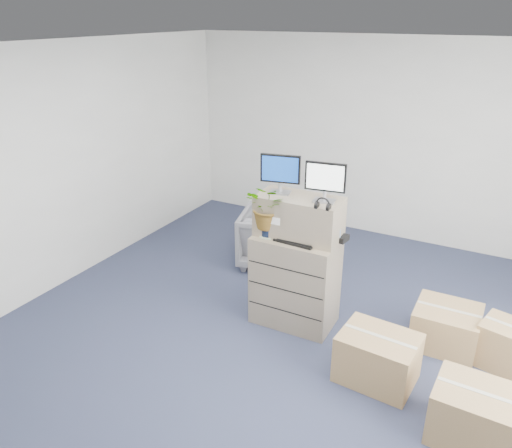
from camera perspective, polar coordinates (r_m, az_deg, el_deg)
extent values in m
plane|color=#242A41|center=(4.86, 2.17, -16.07)|extent=(7.00, 7.00, 0.00)
cube|color=beige|center=(7.29, 14.94, 9.13)|extent=(6.00, 0.02, 2.80)
cube|color=gray|center=(5.24, 4.49, -6.44)|extent=(0.85, 0.53, 0.98)
cube|color=gray|center=(4.97, 4.95, 0.83)|extent=(0.85, 0.43, 0.42)
cube|color=#99999E|center=(4.99, 2.74, 3.63)|extent=(0.24, 0.19, 0.01)
cylinder|color=#99999E|center=(4.97, 2.76, 4.23)|extent=(0.03, 0.03, 0.09)
cube|color=black|center=(4.91, 2.80, 6.32)|extent=(0.40, 0.11, 0.28)
cube|color=navy|center=(4.90, 2.76, 6.27)|extent=(0.35, 0.08, 0.25)
cube|color=#99999E|center=(4.80, 7.79, 2.65)|extent=(0.22, 0.18, 0.01)
cylinder|color=#99999E|center=(4.78, 7.82, 3.24)|extent=(0.03, 0.03, 0.09)
cube|color=black|center=(4.72, 7.94, 5.36)|extent=(0.39, 0.08, 0.28)
cube|color=white|center=(4.71, 7.90, 5.30)|extent=(0.35, 0.06, 0.24)
torus|color=black|center=(4.62, 7.63, 2.23)|extent=(0.14, 0.02, 0.14)
cube|color=black|center=(4.91, 4.52, -2.00)|extent=(0.42, 0.19, 0.02)
ellipsoid|color=silver|center=(4.86, 7.81, -2.39)|extent=(0.09, 0.07, 0.03)
cylinder|color=#999DA1|center=(4.97, 5.24, -0.29)|extent=(0.07, 0.07, 0.25)
cube|color=silver|center=(5.09, 4.62, -1.05)|extent=(0.06, 0.05, 0.02)
cube|color=black|center=(5.07, 4.64, -0.38)|extent=(0.06, 0.04, 0.11)
cube|color=black|center=(5.01, 9.33, -1.50)|extent=(0.21, 0.17, 0.06)
cube|color=#4694EF|center=(4.97, 8.41, -0.77)|extent=(0.24, 0.17, 0.08)
cylinder|color=#9EBA96|center=(5.04, 1.44, -1.27)|extent=(0.20, 0.20, 0.01)
cylinder|color=black|center=(5.01, 1.45, -0.51)|extent=(0.17, 0.17, 0.13)
imported|color=#1C5819|center=(4.94, 1.47, 1.45)|extent=(0.48, 0.52, 0.36)
imported|color=slate|center=(6.46, 1.84, -1.26)|extent=(0.95, 0.91, 0.80)
cube|color=#9C794B|center=(4.73, 13.72, -14.63)|extent=(0.70, 0.56, 0.46)
cube|color=#9C794B|center=(4.41, 23.75, -19.40)|extent=(0.65, 0.54, 0.46)
cube|color=#9C794B|center=(5.37, 20.89, -10.91)|extent=(0.61, 0.56, 0.41)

